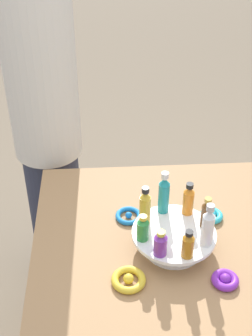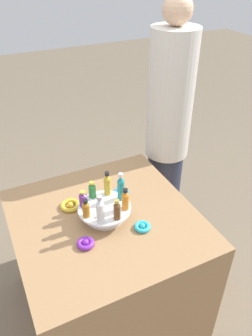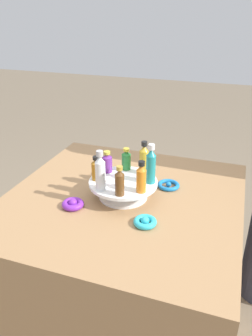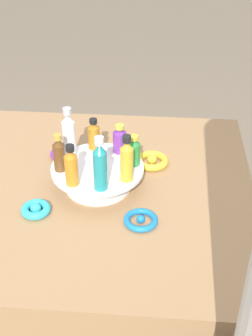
{
  "view_description": "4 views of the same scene",
  "coord_description": "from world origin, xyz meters",
  "px_view_note": "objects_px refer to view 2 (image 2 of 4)",
  "views": [
    {
      "loc": [
        -1.04,
        0.21,
        1.8
      ],
      "look_at": [
        0.2,
        0.14,
        0.9
      ],
      "focal_mm": 50.0,
      "sensor_mm": 36.0,
      "label": 1
    },
    {
      "loc": [
        -0.43,
        -1.13,
        1.85
      ],
      "look_at": [
        0.18,
        0.12,
        0.89
      ],
      "focal_mm": 35.0,
      "sensor_mm": 36.0,
      "label": 2
    },
    {
      "loc": [
        0.37,
        -1.03,
        1.38
      ],
      "look_at": [
        0.01,
        0.01,
        0.84
      ],
      "focal_mm": 35.0,
      "sensor_mm": 36.0,
      "label": 3
    },
    {
      "loc": [
        1.08,
        0.17,
        1.51
      ],
      "look_at": [
        0.13,
        0.09,
        0.88
      ],
      "focal_mm": 50.0,
      "sensor_mm": 36.0,
      "label": 4
    }
  ],
  "objects_px": {
    "ribbon_bow_blue": "(121,193)",
    "bottle_teal": "(121,187)",
    "bottle_orange": "(125,200)",
    "bottle_gold": "(107,184)",
    "ribbon_bow_purple": "(86,243)",
    "display_stand": "(105,211)",
    "person_figure": "(168,133)",
    "bottle_purple": "(83,199)",
    "bottle_clear": "(100,210)",
    "ribbon_bow_teal": "(142,227)",
    "bottle_amber": "(86,209)",
    "bottle_green": "(92,190)",
    "bottle_brown": "(117,210)",
    "ribbon_bow_gold": "(70,205)"
  },
  "relations": [
    {
      "from": "bottle_clear",
      "to": "bottle_brown",
      "type": "xyz_separation_m",
      "value": [
        0.08,
        -0.01,
        -0.02
      ]
    },
    {
      "from": "bottle_clear",
      "to": "bottle_brown",
      "type": "distance_m",
      "value": 0.08
    },
    {
      "from": "display_stand",
      "to": "ribbon_bow_gold",
      "type": "height_order",
      "value": "display_stand"
    },
    {
      "from": "bottle_clear",
      "to": "person_figure",
      "type": "xyz_separation_m",
      "value": [
        0.68,
        0.52,
        -0.03
      ]
    },
    {
      "from": "bottle_brown",
      "to": "person_figure",
      "type": "distance_m",
      "value": 0.81
    },
    {
      "from": "bottle_orange",
      "to": "ribbon_bow_teal",
      "type": "height_order",
      "value": "bottle_orange"
    },
    {
      "from": "bottle_purple",
      "to": "ribbon_bow_blue",
      "type": "relative_size",
      "value": 0.97
    },
    {
      "from": "bottle_green",
      "to": "bottle_amber",
      "type": "height_order",
      "value": "bottle_amber"
    },
    {
      "from": "bottle_brown",
      "to": "bottle_clear",
      "type": "bearing_deg",
      "value": 170.24
    },
    {
      "from": "display_stand",
      "to": "person_figure",
      "type": "relative_size",
      "value": 0.16
    },
    {
      "from": "bottle_amber",
      "to": "ribbon_bow_gold",
      "type": "relative_size",
      "value": 0.94
    },
    {
      "from": "bottle_purple",
      "to": "ribbon_bow_blue",
      "type": "distance_m",
      "value": 0.27
    },
    {
      "from": "bottle_amber",
      "to": "ribbon_bow_purple",
      "type": "distance_m",
      "value": 0.16
    },
    {
      "from": "bottle_amber",
      "to": "bottle_purple",
      "type": "bearing_deg",
      "value": 80.24
    },
    {
      "from": "bottle_brown",
      "to": "bottle_gold",
      "type": "bearing_deg",
      "value": 80.24
    },
    {
      "from": "bottle_gold",
      "to": "bottle_orange",
      "type": "relative_size",
      "value": 1.14
    },
    {
      "from": "display_stand",
      "to": "ribbon_bow_teal",
      "type": "height_order",
      "value": "display_stand"
    },
    {
      "from": "bottle_orange",
      "to": "ribbon_bow_gold",
      "type": "xyz_separation_m",
      "value": [
        -0.22,
        0.2,
        -0.11
      ]
    },
    {
      "from": "bottle_purple",
      "to": "bottle_clear",
      "type": "xyz_separation_m",
      "value": [
        0.03,
        -0.14,
        0.03
      ]
    },
    {
      "from": "bottle_green",
      "to": "ribbon_bow_blue",
      "type": "height_order",
      "value": "bottle_green"
    },
    {
      "from": "ribbon_bow_blue",
      "to": "display_stand",
      "type": "bearing_deg",
      "value": -138.74
    },
    {
      "from": "bottle_green",
      "to": "person_figure",
      "type": "relative_size",
      "value": 0.06
    },
    {
      "from": "bottle_clear",
      "to": "bottle_orange",
      "type": "relative_size",
      "value": 1.27
    },
    {
      "from": "display_stand",
      "to": "bottle_amber",
      "type": "height_order",
      "value": "bottle_amber"
    },
    {
      "from": "bottle_green",
      "to": "ribbon_bow_purple",
      "type": "xyz_separation_m",
      "value": [
        -0.13,
        -0.23,
        -0.1
      ]
    },
    {
      "from": "bottle_brown",
      "to": "person_figure",
      "type": "xyz_separation_m",
      "value": [
        0.61,
        0.54,
        -0.01
      ]
    },
    {
      "from": "bottle_gold",
      "to": "ribbon_bow_purple",
      "type": "xyz_separation_m",
      "value": [
        -0.2,
        -0.22,
        -0.12
      ]
    },
    {
      "from": "ribbon_bow_blue",
      "to": "bottle_teal",
      "type": "bearing_deg",
      "value": -114.48
    },
    {
      "from": "bottle_amber",
      "to": "bottle_teal",
      "type": "xyz_separation_m",
      "value": [
        0.2,
        0.05,
        0.03
      ]
    },
    {
      "from": "ribbon_bow_gold",
      "to": "person_figure",
      "type": "xyz_separation_m",
      "value": [
        0.76,
        0.29,
        0.1
      ]
    },
    {
      "from": "bottle_brown",
      "to": "bottle_green",
      "type": "bearing_deg",
      "value": 102.74
    },
    {
      "from": "bottle_orange",
      "to": "person_figure",
      "type": "xyz_separation_m",
      "value": [
        0.54,
        0.49,
        -0.01
      ]
    },
    {
      "from": "bottle_orange",
      "to": "ribbon_bow_blue",
      "type": "relative_size",
      "value": 1.32
    },
    {
      "from": "ribbon_bow_purple",
      "to": "person_figure",
      "type": "bearing_deg",
      "value": 36.15
    },
    {
      "from": "ribbon_bow_gold",
      "to": "bottle_orange",
      "type": "bearing_deg",
      "value": -43.15
    },
    {
      "from": "bottle_orange",
      "to": "ribbon_bow_teal",
      "type": "relative_size",
      "value": 1.49
    },
    {
      "from": "bottle_orange",
      "to": "bottle_purple",
      "type": "bearing_deg",
      "value": 147.74
    },
    {
      "from": "bottle_gold",
      "to": "bottle_green",
      "type": "bearing_deg",
      "value": 170.24
    },
    {
      "from": "bottle_gold",
      "to": "bottle_brown",
      "type": "height_order",
      "value": "bottle_gold"
    },
    {
      "from": "ribbon_bow_blue",
      "to": "ribbon_bow_gold",
      "type": "distance_m",
      "value": 0.28
    },
    {
      "from": "bottle_purple",
      "to": "ribbon_bow_gold",
      "type": "xyz_separation_m",
      "value": [
        -0.04,
        0.09,
        -0.1
      ]
    },
    {
      "from": "bottle_orange",
      "to": "ribbon_bow_gold",
      "type": "distance_m",
      "value": 0.32
    },
    {
      "from": "person_figure",
      "to": "ribbon_bow_blue",
      "type": "bearing_deg",
      "value": -2.24
    },
    {
      "from": "bottle_green",
      "to": "bottle_orange",
      "type": "bearing_deg",
      "value": -54.76
    },
    {
      "from": "ribbon_bow_gold",
      "to": "bottle_brown",
      "type": "bearing_deg",
      "value": -58.36
    },
    {
      "from": "ribbon_bow_gold",
      "to": "person_figure",
      "type": "distance_m",
      "value": 0.82
    },
    {
      "from": "bottle_clear",
      "to": "ribbon_bow_blue",
      "type": "height_order",
      "value": "bottle_clear"
    },
    {
      "from": "bottle_amber",
      "to": "ribbon_bow_teal",
      "type": "distance_m",
      "value": 0.28
    },
    {
      "from": "bottle_amber",
      "to": "ribbon_bow_teal",
      "type": "height_order",
      "value": "bottle_amber"
    },
    {
      "from": "bottle_green",
      "to": "bottle_teal",
      "type": "bearing_deg",
      "value": -32.26
    }
  ]
}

